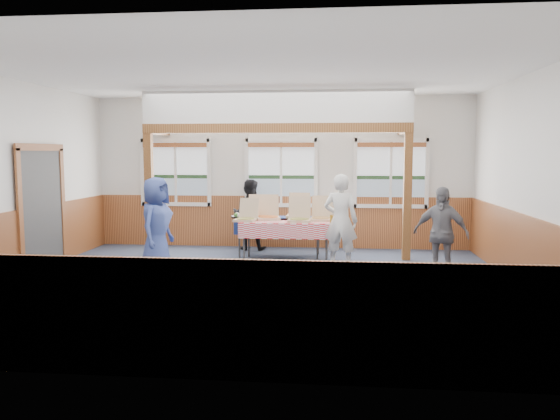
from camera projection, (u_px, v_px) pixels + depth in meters
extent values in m
plane|color=#283041|center=(259.00, 286.00, 8.34)|extent=(8.00, 8.00, 0.00)
plane|color=white|center=(258.00, 72.00, 8.01)|extent=(8.00, 8.00, 0.00)
plane|color=silver|center=(281.00, 173.00, 11.64)|extent=(8.00, 0.00, 8.00)
plane|color=silver|center=(202.00, 202.00, 4.71)|extent=(8.00, 0.00, 8.00)
plane|color=silver|center=(7.00, 180.00, 8.58)|extent=(0.00, 8.00, 8.00)
plane|color=silver|center=(536.00, 183.00, 7.78)|extent=(0.00, 8.00, 8.00)
cube|color=brown|center=(281.00, 222.00, 11.73)|extent=(7.98, 0.05, 1.10)
cube|color=brown|center=(205.00, 319.00, 4.85)|extent=(7.98, 0.05, 1.10)
cube|color=brown|center=(12.00, 246.00, 8.68)|extent=(0.05, 6.98, 1.10)
cube|color=brown|center=(531.00, 255.00, 7.89)|extent=(0.05, 6.98, 1.10)
cube|color=#383838|center=(41.00, 209.00, 9.52)|extent=(0.06, 1.30, 2.10)
cube|color=white|center=(176.00, 204.00, 11.88)|extent=(1.52, 0.05, 0.08)
cube|color=white|center=(175.00, 140.00, 11.74)|extent=(1.52, 0.05, 0.08)
cube|color=white|center=(142.00, 172.00, 11.88)|extent=(0.08, 0.05, 1.46)
cube|color=white|center=(209.00, 173.00, 11.74)|extent=(0.08, 0.05, 1.46)
cube|color=white|center=(176.00, 172.00, 11.81)|extent=(0.05, 0.05, 1.30)
cube|color=gray|center=(176.00, 190.00, 11.89)|extent=(1.40, 0.02, 0.52)
cube|color=#1A3319|center=(176.00, 177.00, 11.86)|extent=(1.40, 0.02, 0.08)
cube|color=silver|center=(176.00, 159.00, 11.82)|extent=(1.40, 0.02, 0.70)
cube|color=brown|center=(175.00, 145.00, 11.73)|extent=(1.40, 0.07, 0.10)
cube|color=white|center=(281.00, 205.00, 11.65)|extent=(1.52, 0.05, 0.08)
cube|color=white|center=(281.00, 140.00, 11.51)|extent=(1.52, 0.05, 0.08)
cube|color=white|center=(247.00, 173.00, 11.66)|extent=(0.08, 0.05, 1.46)
cube|color=white|center=(316.00, 173.00, 11.51)|extent=(0.08, 0.05, 1.46)
cube|color=white|center=(281.00, 173.00, 11.58)|extent=(0.05, 0.05, 1.30)
cube|color=gray|center=(281.00, 191.00, 11.66)|extent=(1.40, 0.02, 0.52)
cube|color=#1A3319|center=(281.00, 177.00, 11.63)|extent=(1.40, 0.02, 0.08)
cube|color=silver|center=(281.00, 159.00, 11.59)|extent=(1.40, 0.02, 0.70)
cube|color=brown|center=(281.00, 145.00, 11.50)|extent=(1.40, 0.07, 0.10)
cube|color=white|center=(390.00, 206.00, 11.42)|extent=(1.52, 0.05, 0.08)
cube|color=white|center=(392.00, 140.00, 11.28)|extent=(1.52, 0.05, 0.08)
cube|color=white|center=(355.00, 173.00, 11.43)|extent=(0.08, 0.05, 1.46)
cube|color=white|center=(427.00, 173.00, 11.28)|extent=(0.08, 0.05, 1.46)
cube|color=white|center=(391.00, 173.00, 11.35)|extent=(0.05, 0.05, 1.30)
cube|color=gray|center=(390.00, 192.00, 11.43)|extent=(1.40, 0.02, 0.52)
cube|color=#1A3319|center=(391.00, 178.00, 11.40)|extent=(1.40, 0.02, 0.08)
cube|color=silver|center=(391.00, 159.00, 11.36)|extent=(1.40, 0.02, 0.70)
cube|color=brown|center=(392.00, 145.00, 11.27)|extent=(1.40, 0.07, 0.10)
cube|color=brown|center=(149.00, 195.00, 10.74)|extent=(0.15, 0.15, 2.40)
cube|color=brown|center=(407.00, 197.00, 10.25)|extent=(0.15, 0.15, 2.40)
cube|color=brown|center=(275.00, 128.00, 10.36)|extent=(5.15, 0.18, 0.18)
cylinder|color=#383838|center=(239.00, 239.00, 10.49)|extent=(0.04, 0.04, 0.73)
cylinder|color=#383838|center=(244.00, 235.00, 11.04)|extent=(0.04, 0.04, 0.73)
cylinder|color=#383838|center=(317.00, 241.00, 10.34)|extent=(0.04, 0.04, 0.73)
cylinder|color=#383838|center=(318.00, 236.00, 10.89)|extent=(0.04, 0.04, 0.73)
cube|color=#383838|center=(280.00, 219.00, 10.66)|extent=(1.65, 0.75, 0.03)
cube|color=navy|center=(280.00, 218.00, 10.65)|extent=(1.71, 0.81, 0.01)
cube|color=navy|center=(278.00, 228.00, 10.30)|extent=(1.68, 0.09, 0.28)
cube|color=navy|center=(281.00, 223.00, 11.03)|extent=(1.68, 0.09, 0.28)
cylinder|color=#383838|center=(244.00, 243.00, 10.04)|extent=(0.04, 0.04, 0.73)
cylinder|color=#383838|center=(249.00, 239.00, 10.59)|extent=(0.04, 0.04, 0.73)
cylinder|color=#383838|center=(326.00, 245.00, 9.88)|extent=(0.04, 0.04, 0.73)
cylinder|color=#383838|center=(327.00, 240.00, 10.44)|extent=(0.04, 0.04, 0.73)
cube|color=#383838|center=(286.00, 222.00, 10.20)|extent=(1.77, 1.19, 0.03)
cube|color=red|center=(286.00, 221.00, 10.20)|extent=(1.84, 1.26, 0.01)
cube|color=red|center=(284.00, 231.00, 9.85)|extent=(1.60, 0.57, 0.28)
cube|color=red|center=(288.00, 226.00, 10.58)|extent=(1.60, 0.57, 0.28)
cube|color=tan|center=(258.00, 217.00, 10.54)|extent=(0.44, 0.44, 0.05)
cylinder|color=orange|center=(258.00, 216.00, 10.54)|extent=(0.38, 0.38, 0.01)
cube|color=tan|center=(259.00, 205.00, 10.77)|extent=(0.42, 0.12, 0.40)
cube|color=tan|center=(298.00, 216.00, 10.73)|extent=(0.45, 0.45, 0.05)
cylinder|color=tan|center=(298.00, 215.00, 10.73)|extent=(0.39, 0.39, 0.01)
cube|color=tan|center=(299.00, 203.00, 10.96)|extent=(0.43, 0.12, 0.42)
cube|color=tan|center=(245.00, 220.00, 10.13)|extent=(0.43, 0.43, 0.04)
cylinder|color=#C7863E|center=(245.00, 219.00, 10.13)|extent=(0.38, 0.38, 0.01)
cube|color=tan|center=(249.00, 208.00, 10.33)|extent=(0.39, 0.15, 0.37)
cube|color=tan|center=(269.00, 218.00, 10.38)|extent=(0.49, 0.49, 0.05)
cylinder|color=orange|center=(269.00, 217.00, 10.37)|extent=(0.43, 0.43, 0.01)
cube|color=tan|center=(268.00, 205.00, 10.61)|extent=(0.43, 0.17, 0.41)
cube|color=tan|center=(299.00, 220.00, 10.05)|extent=(0.43, 0.43, 0.05)
cylinder|color=#C7863E|center=(299.00, 219.00, 10.05)|extent=(0.37, 0.37, 0.01)
cube|color=tan|center=(300.00, 207.00, 10.28)|extent=(0.42, 0.11, 0.41)
cube|color=tan|center=(321.00, 219.00, 10.23)|extent=(0.44, 0.44, 0.05)
cylinder|color=tan|center=(321.00, 218.00, 10.23)|extent=(0.38, 0.38, 0.01)
cube|color=tan|center=(323.00, 206.00, 10.45)|extent=(0.42, 0.13, 0.40)
cylinder|color=black|center=(242.00, 217.00, 10.73)|extent=(0.41, 0.41, 0.03)
cylinder|color=silver|center=(242.00, 215.00, 10.72)|extent=(0.09, 0.09, 0.04)
sphere|color=#42772D|center=(247.00, 215.00, 10.71)|extent=(0.09, 0.09, 0.09)
sphere|color=#B8B8A6|center=(246.00, 215.00, 10.80)|extent=(0.09, 0.09, 0.09)
sphere|color=#42772D|center=(241.00, 214.00, 10.84)|extent=(0.09, 0.09, 0.09)
sphere|color=#B8B8A6|center=(237.00, 215.00, 10.78)|extent=(0.09, 0.09, 0.09)
sphere|color=#42772D|center=(236.00, 215.00, 10.68)|extent=(0.09, 0.09, 0.09)
sphere|color=#B8B8A6|center=(239.00, 216.00, 10.62)|extent=(0.09, 0.09, 0.09)
sphere|color=#42772D|center=(245.00, 216.00, 10.63)|extent=(0.09, 0.09, 0.09)
cylinder|color=#A06F1A|center=(332.00, 219.00, 9.86)|extent=(0.07, 0.07, 0.15)
imported|color=silver|center=(341.00, 221.00, 9.60)|extent=(0.68, 0.53, 1.66)
imported|color=black|center=(249.00, 215.00, 11.40)|extent=(0.75, 0.60, 1.47)
imported|color=#38498C|center=(156.00, 226.00, 9.00)|extent=(0.62, 0.86, 1.63)
imported|color=slate|center=(441.00, 234.00, 8.66)|extent=(0.95, 0.71, 1.50)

